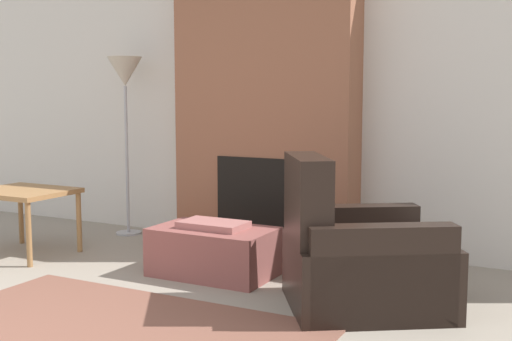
# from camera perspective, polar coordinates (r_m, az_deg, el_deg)

# --- Properties ---
(wall_back) EXTENTS (7.54, 0.06, 2.60)m
(wall_back) POSITION_cam_1_polar(r_m,az_deg,el_deg) (5.82, 1.72, 6.18)
(wall_back) COLOR silver
(wall_back) RESTS_ON ground_plane
(fireplace) EXTENTS (1.66, 0.72, 2.60)m
(fireplace) POSITION_cam_1_polar(r_m,az_deg,el_deg) (5.62, 0.69, 5.20)
(fireplace) COLOR #935B42
(fireplace) RESTS_ON ground_plane
(ottoman) EXTENTS (0.90, 0.55, 0.41)m
(ottoman) POSITION_cam_1_polar(r_m,az_deg,el_deg) (4.87, -3.79, -7.11)
(ottoman) COLOR #8C4C47
(ottoman) RESTS_ON ground_plane
(armchair) EXTENTS (1.27, 1.23, 0.98)m
(armchair) POSITION_cam_1_polar(r_m,az_deg,el_deg) (4.16, 8.78, -8.07)
(armchair) COLOR black
(armchair) RESTS_ON ground_plane
(side_table) EXTENTS (0.78, 0.64, 0.56)m
(side_table) POSITION_cam_1_polar(r_m,az_deg,el_deg) (5.78, -19.97, -2.25)
(side_table) COLOR #9E7042
(side_table) RESTS_ON ground_plane
(floor_lamp_left) EXTENTS (0.33, 0.33, 1.72)m
(floor_lamp_left) POSITION_cam_1_polar(r_m,az_deg,el_deg) (6.32, -11.56, 7.86)
(floor_lamp_left) COLOR #ADADB2
(floor_lamp_left) RESTS_ON ground_plane
(area_rug) EXTENTS (2.38, 1.19, 0.01)m
(area_rug) POSITION_cam_1_polar(r_m,az_deg,el_deg) (3.94, -11.76, -13.39)
(area_rug) COLOR brown
(area_rug) RESTS_ON ground_plane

